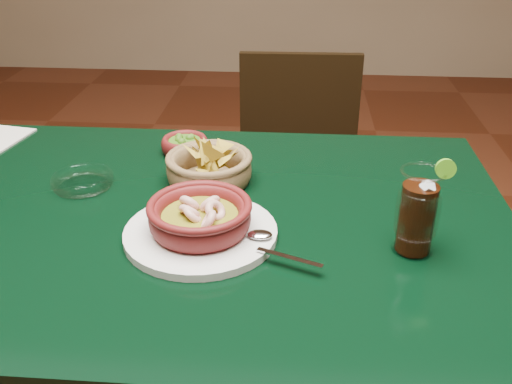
# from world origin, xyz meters

# --- Properties ---
(dining_table) EXTENTS (1.20, 0.80, 0.75)m
(dining_table) POSITION_xyz_m (0.00, 0.00, 0.65)
(dining_table) COLOR black
(dining_table) RESTS_ON ground
(dining_chair) EXTENTS (0.40, 0.40, 0.84)m
(dining_chair) POSITION_xyz_m (0.21, 0.70, 0.46)
(dining_chair) COLOR black
(dining_chair) RESTS_ON ground
(shrimp_plate) EXTENTS (0.33, 0.26, 0.08)m
(shrimp_plate) POSITION_xyz_m (0.05, -0.07, 0.78)
(shrimp_plate) COLOR silver
(shrimp_plate) RESTS_ON dining_table
(chip_basket) EXTENTS (0.20, 0.20, 0.12)m
(chip_basket) POSITION_xyz_m (0.04, 0.13, 0.78)
(chip_basket) COLOR brown
(chip_basket) RESTS_ON dining_table
(guacamole_ramekin) EXTENTS (0.12, 0.12, 0.04)m
(guacamole_ramekin) POSITION_xyz_m (-0.04, 0.27, 0.77)
(guacamole_ramekin) COLOR #521112
(guacamole_ramekin) RESTS_ON dining_table
(cola_drink) EXTENTS (0.14, 0.14, 0.16)m
(cola_drink) POSITION_xyz_m (0.40, -0.09, 0.82)
(cola_drink) COLOR white
(cola_drink) RESTS_ON dining_table
(glass_ashtray) EXTENTS (0.13, 0.13, 0.03)m
(glass_ashtray) POSITION_xyz_m (-0.21, 0.09, 0.76)
(glass_ashtray) COLOR white
(glass_ashtray) RESTS_ON dining_table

